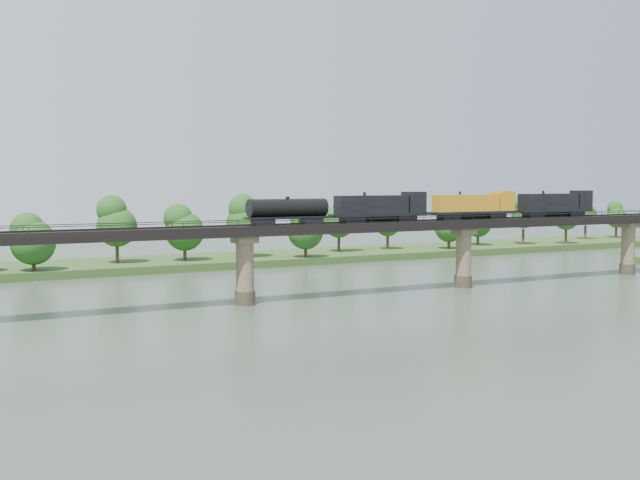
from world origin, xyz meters
TOP-DOWN VIEW (x-y plane):
  - ground at (0.00, 0.00)m, footprint 400.00×400.00m
  - far_bank at (0.00, 85.00)m, footprint 300.00×24.00m
  - bridge at (0.00, 30.00)m, footprint 236.00×30.00m
  - bridge_superstructure at (0.00, 30.00)m, footprint 220.00×4.90m
  - far_treeline at (-8.21, 80.52)m, footprint 289.06×17.54m
  - freight_train at (35.65, 30.00)m, footprint 68.70×2.68m

SIDE VIEW (x-z plane):
  - ground at x=0.00m, z-range 0.00..0.00m
  - far_bank at x=0.00m, z-range 0.00..1.60m
  - bridge at x=0.00m, z-range -0.29..11.21m
  - far_treeline at x=-8.21m, z-range 2.03..15.63m
  - bridge_superstructure at x=0.00m, z-range 11.42..12.17m
  - freight_train at x=35.65m, z-range 11.39..16.12m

